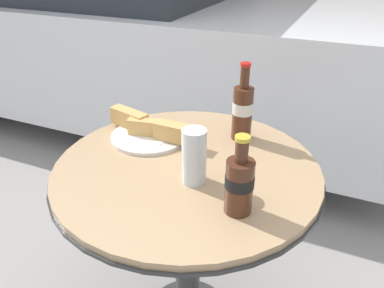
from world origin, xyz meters
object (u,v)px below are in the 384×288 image
bistro_table (187,200)px  lunch_plate_near (150,130)px  cola_bottle_right (239,183)px  cola_bottle_left (243,110)px  parked_car (124,27)px  drinking_glass (194,159)px

bistro_table → lunch_plate_near: bearing=149.5°
cola_bottle_right → lunch_plate_near: (-0.39, 0.25, -0.06)m
cola_bottle_left → bistro_table: bearing=-112.8°
bistro_table → parked_car: (-1.30, 1.69, 0.12)m
bistro_table → lunch_plate_near: lunch_plate_near is taller
drinking_glass → lunch_plate_near: 0.31m
cola_bottle_left → drinking_glass: bearing=-98.0°
parked_car → drinking_glass: bearing=-52.3°
cola_bottle_right → drinking_glass: bearing=153.7°
bistro_table → cola_bottle_left: (0.10, 0.23, 0.23)m
cola_bottle_left → lunch_plate_near: bearing=-157.1°
cola_bottle_right → drinking_glass: cola_bottle_right is taller
cola_bottle_left → cola_bottle_right: (0.11, -0.37, -0.02)m
drinking_glass → parked_car: parked_car is taller
parked_car → bistro_table: bearing=-52.3°
cola_bottle_left → parked_car: parked_car is taller
bistro_table → cola_bottle_left: 0.34m
cola_bottle_left → drinking_glass: (-0.04, -0.30, -0.03)m
lunch_plate_near → parked_car: parked_car is taller
cola_bottle_right → cola_bottle_left: bearing=106.0°
cola_bottle_right → lunch_plate_near: bearing=146.9°
cola_bottle_left → parked_car: (-1.40, 1.46, -0.12)m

